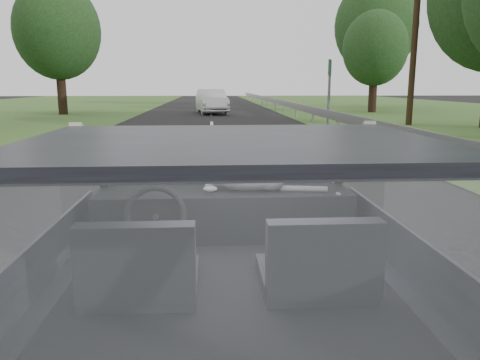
{
  "coord_description": "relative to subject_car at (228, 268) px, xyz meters",
  "views": [
    {
      "loc": [
        -0.08,
        -2.27,
        1.65
      ],
      "look_at": [
        0.1,
        0.6,
        1.07
      ],
      "focal_mm": 35.0,
      "sensor_mm": 36.0,
      "label": 1
    }
  ],
  "objects": [
    {
      "name": "subject_car",
      "position": [
        0.0,
        0.0,
        0.0
      ],
      "size": [
        1.8,
        4.0,
        1.45
      ],
      "primitive_type": "cube",
      "color": "black",
      "rests_on": "ground"
    },
    {
      "name": "dashboard",
      "position": [
        0.0,
        0.62,
        0.12
      ],
      "size": [
        1.58,
        0.45,
        0.3
      ],
      "primitive_type": "cube",
      "color": "black",
      "rests_on": "subject_car"
    },
    {
      "name": "driver_seat",
      "position": [
        -0.4,
        -0.29,
        0.16
      ],
      "size": [
        0.5,
        0.72,
        0.42
      ],
      "primitive_type": "cube",
      "color": "black",
      "rests_on": "subject_car"
    },
    {
      "name": "passenger_seat",
      "position": [
        0.4,
        -0.29,
        0.16
      ],
      "size": [
        0.5,
        0.72,
        0.42
      ],
      "primitive_type": "cube",
      "color": "black",
      "rests_on": "subject_car"
    },
    {
      "name": "steering_wheel",
      "position": [
        -0.4,
        0.33,
        0.2
      ],
      "size": [
        0.36,
        0.36,
        0.04
      ],
      "primitive_type": "torus",
      "color": "black",
      "rests_on": "dashboard"
    },
    {
      "name": "cat",
      "position": [
        0.15,
        0.59,
        0.36
      ],
      "size": [
        0.61,
        0.24,
        0.27
      ],
      "primitive_type": "ellipsoid",
      "rotation": [
        0.0,
        0.0,
        -0.09
      ],
      "color": "gray",
      "rests_on": "dashboard"
    },
    {
      "name": "guardrail",
      "position": [
        4.3,
        10.0,
        -0.15
      ],
      "size": [
        0.05,
        90.0,
        0.32
      ],
      "primitive_type": "cube",
      "color": "#989899",
      "rests_on": "ground"
    },
    {
      "name": "other_car",
      "position": [
        0.05,
        25.27,
        -0.02
      ],
      "size": [
        2.2,
        4.44,
        1.4
      ],
      "primitive_type": "imported",
      "rotation": [
        0.0,
        0.0,
        0.13
      ],
      "color": "silver",
      "rests_on": "ground"
    },
    {
      "name": "highway_sign",
      "position": [
        4.76,
        16.7,
        0.59
      ],
      "size": [
        0.45,
        1.03,
        2.64
      ],
      "primitive_type": "cube",
      "rotation": [
        0.0,
        0.0,
        -0.33
      ],
      "color": "#175124",
      "rests_on": "ground"
    },
    {
      "name": "utility_pole",
      "position": [
        8.2,
        16.81,
        3.12
      ],
      "size": [
        0.27,
        0.27,
        7.69
      ],
      "primitive_type": "cylinder",
      "rotation": [
        0.0,
        0.0,
        0.07
      ],
      "color": "#362513",
      "rests_on": "ground"
    },
    {
      "name": "tree_2",
      "position": [
        9.78,
        25.86,
        2.18
      ],
      "size": [
        4.81,
        4.81,
        5.81
      ],
      "primitive_type": null,
      "rotation": [
        0.0,
        0.0,
        0.31
      ],
      "color": "black",
      "rests_on": "ground"
    },
    {
      "name": "tree_3",
      "position": [
        11.85,
        31.86,
        3.7
      ],
      "size": [
        5.92,
        5.92,
        8.86
      ],
      "primitive_type": null,
      "rotation": [
        0.0,
        0.0,
        -0.01
      ],
      "color": "black",
      "rests_on": "ground"
    },
    {
      "name": "tree_6",
      "position": [
        -8.36,
        25.0,
        2.79
      ],
      "size": [
        5.9,
        5.9,
        7.04
      ],
      "primitive_type": null,
      "rotation": [
        0.0,
        0.0,
        0.33
      ],
      "color": "black",
      "rests_on": "ground"
    }
  ]
}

